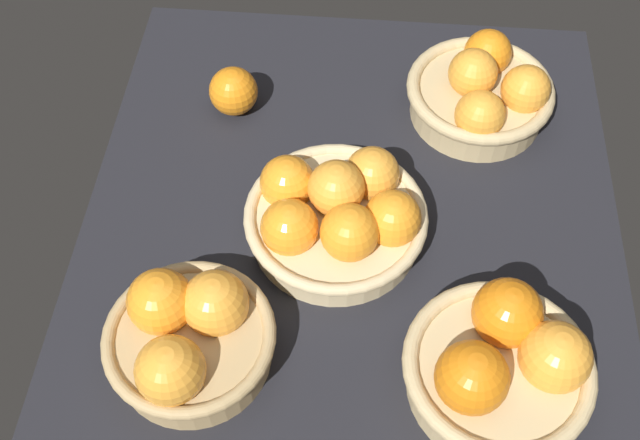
% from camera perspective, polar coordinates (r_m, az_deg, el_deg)
% --- Properties ---
extents(market_tray, '(0.84, 0.72, 0.03)m').
position_cam_1_polar(market_tray, '(1.04, 2.27, -0.88)').
color(market_tray, black).
rests_on(market_tray, ground).
extents(basket_near_right, '(0.21, 0.21, 0.11)m').
position_cam_1_polar(basket_near_right, '(1.15, 12.01, 9.27)').
color(basket_near_right, tan).
rests_on(basket_near_right, market_tray).
extents(basket_far_left, '(0.20, 0.20, 0.11)m').
position_cam_1_polar(basket_far_left, '(0.90, -9.79, -8.52)').
color(basket_far_left, tan).
rests_on(basket_far_left, market_tray).
extents(basket_center, '(0.24, 0.24, 0.11)m').
position_cam_1_polar(basket_center, '(0.99, 1.24, 0.46)').
color(basket_center, '#D3BC8C').
rests_on(basket_center, market_tray).
extents(basket_near_left, '(0.22, 0.22, 0.12)m').
position_cam_1_polar(basket_near_left, '(0.90, 13.33, -10.44)').
color(basket_near_left, tan).
rests_on(basket_near_left, market_tray).
extents(loose_orange_front_gap, '(0.07, 0.07, 0.07)m').
position_cam_1_polar(loose_orange_front_gap, '(1.15, -6.46, 9.50)').
color(loose_orange_front_gap, orange).
rests_on(loose_orange_front_gap, market_tray).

